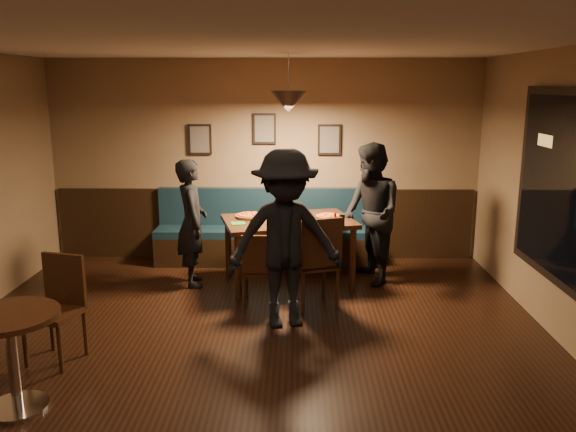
% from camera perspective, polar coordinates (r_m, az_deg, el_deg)
% --- Properties ---
extents(floor, '(7.00, 7.00, 0.00)m').
position_cam_1_polar(floor, '(5.32, -4.28, -14.76)').
color(floor, black).
rests_on(floor, ground).
extents(ceiling, '(7.00, 7.00, 0.00)m').
position_cam_1_polar(ceiling, '(4.74, -4.86, 16.90)').
color(ceiling, silver).
rests_on(ceiling, ground).
extents(wall_back, '(6.00, 0.00, 6.00)m').
position_cam_1_polar(wall_back, '(8.28, -2.26, 5.39)').
color(wall_back, '#8C704F').
rests_on(wall_back, ground).
extents(wainscot, '(5.88, 0.06, 1.00)m').
position_cam_1_polar(wainscot, '(8.41, -2.22, -0.73)').
color(wainscot, black).
rests_on(wainscot, ground).
extents(booth_bench, '(3.00, 0.60, 1.00)m').
position_cam_1_polar(booth_bench, '(8.15, -2.33, -1.17)').
color(booth_bench, '#0F232D').
rests_on(booth_bench, ground).
extents(window_glass, '(0.00, 2.40, 2.40)m').
position_cam_1_polar(window_glass, '(5.83, 25.98, 2.04)').
color(window_glass, black).
rests_on(window_glass, wall_right).
extents(picture_left, '(0.32, 0.04, 0.42)m').
position_cam_1_polar(picture_left, '(8.32, -8.55, 7.37)').
color(picture_left, black).
rests_on(picture_left, wall_back).
extents(picture_center, '(0.32, 0.04, 0.42)m').
position_cam_1_polar(picture_center, '(8.21, -2.30, 8.48)').
color(picture_center, black).
rests_on(picture_center, wall_back).
extents(picture_right, '(0.32, 0.04, 0.42)m').
position_cam_1_polar(picture_right, '(8.22, 4.04, 7.41)').
color(picture_right, black).
rests_on(picture_right, wall_back).
extents(pendant_lamp, '(0.44, 0.44, 0.25)m').
position_cam_1_polar(pendant_lamp, '(7.01, 0.05, 11.05)').
color(pendant_lamp, black).
rests_on(pendant_lamp, ceiling).
extents(dining_table, '(1.75, 1.35, 0.83)m').
position_cam_1_polar(dining_table, '(7.30, 0.05, -3.50)').
color(dining_table, black).
rests_on(dining_table, floor).
extents(chair_near_left, '(0.38, 0.38, 0.85)m').
position_cam_1_polar(chair_near_left, '(6.64, -2.78, -5.08)').
color(chair_near_left, black).
rests_on(chair_near_left, floor).
extents(chair_near_right, '(0.60, 0.60, 1.06)m').
position_cam_1_polar(chair_near_right, '(6.53, 2.55, -4.42)').
color(chair_near_right, black).
rests_on(chair_near_right, floor).
extents(diner_left, '(0.51, 0.65, 1.57)m').
position_cam_1_polar(diner_left, '(7.30, -9.32, -0.66)').
color(diner_left, black).
rests_on(diner_left, floor).
extents(diner_right, '(0.88, 1.01, 1.76)m').
position_cam_1_polar(diner_right, '(7.33, 8.02, 0.19)').
color(diner_right, black).
rests_on(diner_right, floor).
extents(diner_front, '(1.31, 0.93, 1.83)m').
position_cam_1_polar(diner_front, '(5.94, -0.27, -2.28)').
color(diner_front, black).
rests_on(diner_front, floor).
extents(pizza_a, '(0.45, 0.45, 0.04)m').
position_cam_1_polar(pizza_a, '(7.31, -3.67, 0.03)').
color(pizza_a, orange).
rests_on(pizza_a, dining_table).
extents(pizza_b, '(0.39, 0.39, 0.04)m').
position_cam_1_polar(pizza_b, '(7.05, -0.09, -0.45)').
color(pizza_b, orange).
rests_on(pizza_b, dining_table).
extents(pizza_c, '(0.33, 0.33, 0.04)m').
position_cam_1_polar(pizza_c, '(7.31, 3.97, -0.01)').
color(pizza_c, orange).
rests_on(pizza_c, dining_table).
extents(soda_glass, '(0.08, 0.08, 0.14)m').
position_cam_1_polar(soda_glass, '(6.86, 5.26, -0.41)').
color(soda_glass, black).
rests_on(soda_glass, dining_table).
extents(tabasco_bottle, '(0.03, 0.03, 0.13)m').
position_cam_1_polar(tabasco_bottle, '(7.10, 4.59, -0.01)').
color(tabasco_bottle, '#A20505').
rests_on(tabasco_bottle, dining_table).
extents(napkin_a, '(0.17, 0.17, 0.01)m').
position_cam_1_polar(napkin_a, '(7.44, -4.24, 0.10)').
color(napkin_a, '#1E7238').
rests_on(napkin_a, dining_table).
extents(napkin_b, '(0.20, 0.20, 0.01)m').
position_cam_1_polar(napkin_b, '(7.00, -4.86, -0.71)').
color(napkin_b, '#227F27').
rests_on(napkin_b, dining_table).
extents(cutlery_set, '(0.19, 0.09, 0.00)m').
position_cam_1_polar(cutlery_set, '(6.86, 0.11, -0.95)').
color(cutlery_set, silver).
rests_on(cutlery_set, dining_table).
extents(cafe_table, '(0.76, 0.76, 0.78)m').
position_cam_1_polar(cafe_table, '(5.03, -25.14, -12.72)').
color(cafe_table, black).
rests_on(cafe_table, floor).
extents(cafe_chair_far, '(0.52, 0.52, 0.96)m').
position_cam_1_polar(cafe_chair_far, '(5.68, -21.86, -8.57)').
color(cafe_chair_far, black).
rests_on(cafe_chair_far, floor).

